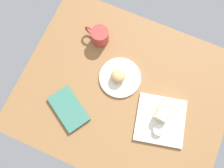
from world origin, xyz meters
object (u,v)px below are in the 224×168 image
breakfast_wrap (164,111)px  sauce_cup (158,130)px  square_plate (160,120)px  round_plate (120,78)px  coffee_mug (99,36)px  scone_pastry (118,76)px  book_stack (69,109)px

breakfast_wrap → sauce_cup: bearing=101.2°
sauce_cup → breakfast_wrap: 10.27cm
square_plate → breakfast_wrap: size_ratio=2.20×
round_plate → coffee_mug: size_ratio=1.55×
coffee_mug → square_plate: bearing=-31.6°
scone_pastry → sauce_cup: scone_pastry is taller
square_plate → breakfast_wrap: bearing=95.1°
breakfast_wrap → coffee_mug: coffee_mug is taller
square_plate → book_stack: 47.63cm
round_plate → scone_pastry: size_ratio=2.94×
breakfast_wrap → book_stack: breakfast_wrap is taller
round_plate → scone_pastry: bearing=-141.2°
breakfast_wrap → square_plate: bearing=101.2°
round_plate → scone_pastry: 3.92cm
scone_pastry → breakfast_wrap: size_ratio=0.68×
square_plate → breakfast_wrap: 6.24cm
book_stack → coffee_mug: bearing=92.1°
round_plate → square_plate: (27.94, -12.73, 0.10)cm
square_plate → sauce_cup: sauce_cup is taller
book_stack → coffee_mug: (-1.56, 42.56, 3.82)cm
book_stack → round_plate: bearing=56.0°
coffee_mug → scone_pastry: bearing=-42.9°
scone_pastry → book_stack: (-16.75, -25.52, -3.41)cm
scone_pastry → square_plate: scone_pastry is taller
round_plate → scone_pastry: scone_pastry is taller
round_plate → book_stack: (-17.71, -26.30, 0.31)cm
scone_pastry → book_stack: scone_pastry is taller
sauce_cup → book_stack: (-46.15, -8.02, -1.90)cm
scone_pastry → breakfast_wrap: 29.49cm
round_plate → coffee_mug: (-19.27, 16.26, 4.13)cm
sauce_cup → scone_pastry: bearing=149.2°
sauce_cup → breakfast_wrap: size_ratio=0.48×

